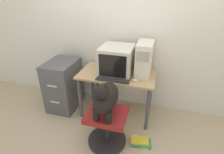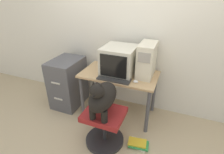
# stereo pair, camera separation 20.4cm
# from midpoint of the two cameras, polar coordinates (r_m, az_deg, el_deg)

# --- Properties ---
(ground_plane) EXTENTS (12.00, 12.00, 0.00)m
(ground_plane) POSITION_cam_midpoint_polar(r_m,az_deg,el_deg) (2.71, -2.46, -15.25)
(ground_plane) COLOR tan
(wall_back) EXTENTS (8.00, 0.05, 2.60)m
(wall_back) POSITION_cam_midpoint_polar(r_m,az_deg,el_deg) (2.70, 1.63, 15.98)
(wall_back) COLOR silver
(wall_back) RESTS_ON ground_plane
(desk) EXTENTS (1.10, 0.61, 0.71)m
(desk) POSITION_cam_midpoint_polar(r_m,az_deg,el_deg) (2.59, -0.62, -0.85)
(desk) COLOR tan
(desk) RESTS_ON ground_plane
(crt_monitor) EXTENTS (0.45, 0.48, 0.39)m
(crt_monitor) POSITION_cam_midpoint_polar(r_m,az_deg,el_deg) (2.49, -0.78, 5.54)
(crt_monitor) COLOR beige
(crt_monitor) RESTS_ON desk
(pc_tower) EXTENTS (0.21, 0.42, 0.47)m
(pc_tower) POSITION_cam_midpoint_polar(r_m,az_deg,el_deg) (2.46, 8.16, 5.93)
(pc_tower) COLOR beige
(pc_tower) RESTS_ON desk
(keyboard) EXTENTS (0.46, 0.16, 0.03)m
(keyboard) POSITION_cam_midpoint_polar(r_m,az_deg,el_deg) (2.36, -2.02, -0.71)
(keyboard) COLOR #2D2D2D
(keyboard) RESTS_ON desk
(computer_mouse) EXTENTS (0.07, 0.04, 0.04)m
(computer_mouse) POSITION_cam_midpoint_polar(r_m,az_deg,el_deg) (2.32, 5.08, -1.22)
(computer_mouse) COLOR silver
(computer_mouse) RESTS_ON desk
(office_chair) EXTENTS (0.50, 0.50, 0.48)m
(office_chair) POSITION_cam_midpoint_polar(r_m,az_deg,el_deg) (2.30, -4.33, -15.70)
(office_chair) COLOR #262628
(office_chair) RESTS_ON ground_plane
(dog) EXTENTS (0.27, 0.50, 0.49)m
(dog) POSITION_cam_midpoint_polar(r_m,az_deg,el_deg) (1.98, -5.16, -6.70)
(dog) COLOR black
(dog) RESTS_ON office_chair
(filing_cabinet) EXTENTS (0.43, 0.59, 0.81)m
(filing_cabinet) POSITION_cam_midpoint_polar(r_m,az_deg,el_deg) (2.99, -17.41, -2.53)
(filing_cabinet) COLOR #4C4C51
(filing_cabinet) RESTS_ON ground_plane
(book_stack_floor) EXTENTS (0.28, 0.21, 0.06)m
(book_stack_floor) POSITION_cam_midpoint_polar(r_m,az_deg,el_deg) (2.45, 6.82, -20.25)
(book_stack_floor) COLOR silver
(book_stack_floor) RESTS_ON ground_plane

